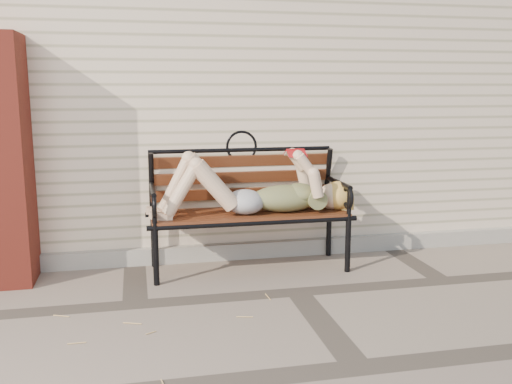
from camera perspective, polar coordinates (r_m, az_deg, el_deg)
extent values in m
plane|color=#7B6D5F|center=(4.55, 4.20, -9.94)|extent=(80.00, 80.00, 0.00)
cube|color=beige|center=(7.19, -2.39, 9.81)|extent=(8.00, 4.00, 3.00)
cube|color=#A9A599|center=(5.42, 1.35, -5.71)|extent=(8.00, 0.10, 0.15)
cylinder|color=black|center=(4.68, -9.99, -6.27)|extent=(0.05, 0.05, 0.50)
cylinder|color=black|center=(5.16, -10.20, -4.69)|extent=(0.05, 0.05, 0.50)
cylinder|color=black|center=(5.00, 9.18, -5.15)|extent=(0.05, 0.05, 0.50)
cylinder|color=black|center=(5.45, 7.30, -3.79)|extent=(0.05, 0.05, 0.50)
cube|color=#603018|center=(4.95, -0.67, -2.21)|extent=(1.68, 0.54, 0.03)
cylinder|color=black|center=(4.72, -0.08, -3.12)|extent=(1.77, 0.04, 0.04)
cylinder|color=black|center=(5.19, -1.21, -1.85)|extent=(1.77, 0.04, 0.04)
torus|color=black|center=(5.22, -1.49, 4.60)|extent=(0.31, 0.04, 0.31)
ellipsoid|color=#0A344A|center=(4.96, 2.91, -0.63)|extent=(0.60, 0.34, 0.23)
ellipsoid|color=#0A344A|center=(4.99, 4.39, -0.13)|extent=(0.29, 0.33, 0.18)
ellipsoid|color=#A0A0A5|center=(4.89, -1.11, -0.99)|extent=(0.33, 0.38, 0.21)
sphere|color=beige|center=(5.09, 7.62, -0.43)|extent=(0.24, 0.24, 0.24)
ellipsoid|color=#E2B355|center=(5.10, 8.20, -0.34)|extent=(0.28, 0.28, 0.25)
cube|color=#A01215|center=(4.92, 3.96, 4.23)|extent=(0.15, 0.02, 0.02)
cube|color=#EFE5CF|center=(4.88, 4.10, 3.82)|extent=(0.15, 0.10, 0.06)
cube|color=#EFE5CF|center=(4.97, 3.80, 3.94)|extent=(0.15, 0.10, 0.06)
cube|color=#A01215|center=(4.87, 4.11, 3.86)|extent=(0.17, 0.10, 0.06)
cube|color=#A01215|center=(4.97, 3.79, 4.00)|extent=(0.17, 0.10, 0.06)
cylinder|color=tan|center=(4.16, -22.45, -12.68)|extent=(0.04, 0.15, 0.01)
cylinder|color=tan|center=(3.61, -6.95, -15.56)|extent=(0.04, 0.07, 0.01)
cylinder|color=tan|center=(3.41, -13.18, -17.41)|extent=(0.03, 0.09, 0.01)
cylinder|color=tan|center=(3.67, 2.08, -15.07)|extent=(0.08, 0.06, 0.01)
cylinder|color=tan|center=(4.17, -2.43, -11.80)|extent=(0.12, 0.06, 0.01)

